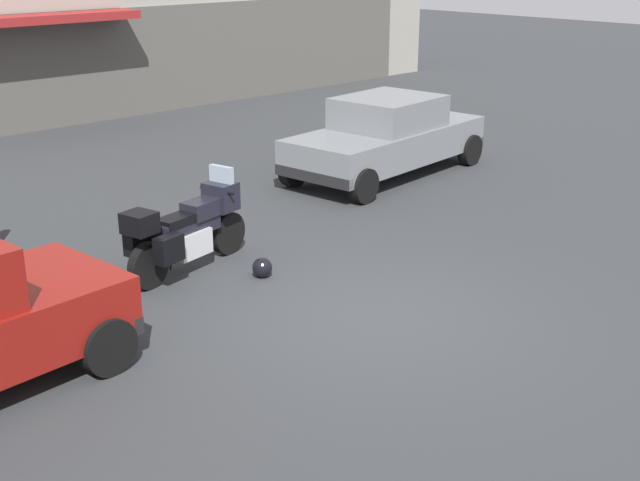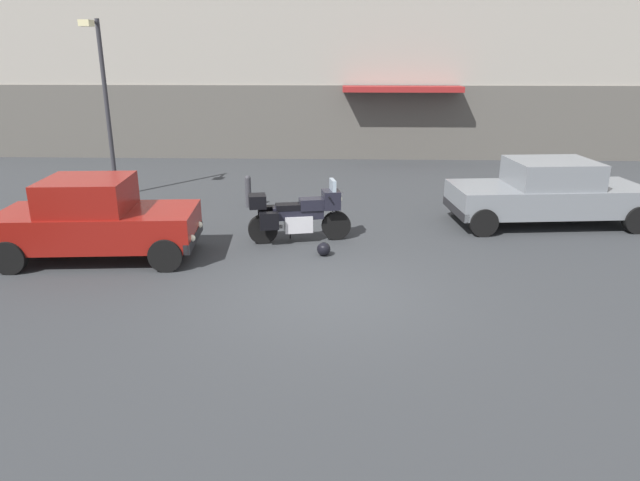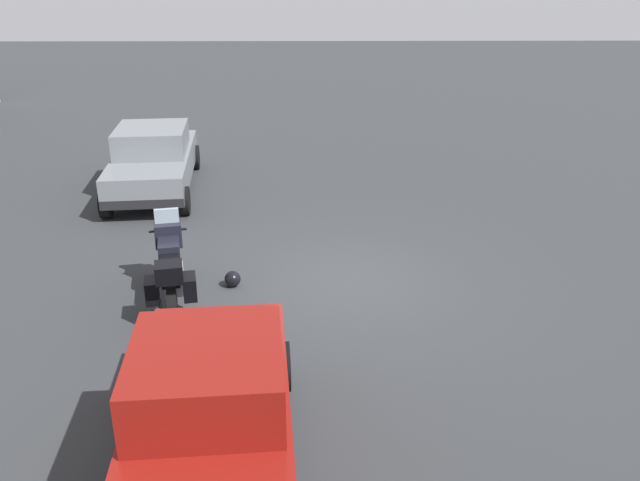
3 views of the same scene
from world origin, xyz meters
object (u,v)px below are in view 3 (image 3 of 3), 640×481
object	(u,v)px
helmet	(233,279)
car_sedan_far	(153,159)
motorcycle	(170,268)
car_hatchback_near	(211,411)

from	to	relation	value
helmet	car_sedan_far	xyz separation A→B (m)	(5.29, 2.46, 0.64)
motorcycle	car_sedan_far	distance (m)	6.08
car_sedan_far	helmet	bearing A→B (deg)	-160.64
helmet	car_hatchback_near	distance (m)	4.57
motorcycle	helmet	distance (m)	1.19
motorcycle	car_hatchback_near	distance (m)	4.10
helmet	car_hatchback_near	xyz separation A→B (m)	(-4.51, -0.31, 0.67)
car_sedan_far	motorcycle	bearing A→B (deg)	-170.81
car_hatchback_near	helmet	bearing A→B (deg)	-0.68
motorcycle	helmet	bearing A→B (deg)	-68.53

